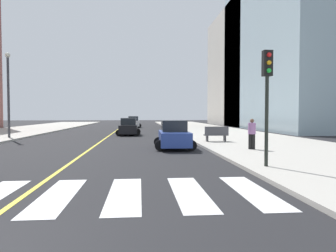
% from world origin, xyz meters
% --- Properties ---
extents(sidewalk_kerb_east, '(10.00, 120.00, 0.15)m').
position_xyz_m(sidewalk_kerb_east, '(12.20, 20.00, 0.07)').
color(sidewalk_kerb_east, '#B2ADA3').
rests_on(sidewalk_kerb_east, ground).
extents(crosswalk_paint, '(13.50, 4.00, 0.01)m').
position_xyz_m(crosswalk_paint, '(0.00, 4.00, 0.01)').
color(crosswalk_paint, silver).
rests_on(crosswalk_paint, ground).
extents(lane_divider_paint, '(0.16, 80.00, 0.01)m').
position_xyz_m(lane_divider_paint, '(0.00, 40.00, 0.01)').
color(lane_divider_paint, yellow).
rests_on(lane_divider_paint, ground).
extents(parking_garage_concrete, '(18.00, 24.00, 22.13)m').
position_xyz_m(parking_garage_concrete, '(27.93, 56.21, 11.07)').
color(parking_garage_concrete, '#B2ADA3').
rests_on(parking_garage_concrete, ground).
extents(car_black_nearest, '(2.52, 4.01, 1.79)m').
position_xyz_m(car_black_nearest, '(1.94, 28.49, 0.84)').
color(car_black_nearest, black).
rests_on(car_black_nearest, ground).
extents(car_white_second, '(2.68, 4.19, 1.84)m').
position_xyz_m(car_white_second, '(2.04, 47.79, 0.86)').
color(car_white_second, silver).
rests_on(car_white_second, ground).
extents(car_blue_third, '(2.59, 4.09, 1.81)m').
position_xyz_m(car_blue_third, '(5.29, 15.31, 0.85)').
color(car_blue_third, '#2D479E').
rests_on(car_blue_third, ground).
extents(traffic_light_near_corner, '(0.36, 0.41, 4.54)m').
position_xyz_m(traffic_light_near_corner, '(8.08, 7.29, 3.35)').
color(traffic_light_near_corner, black).
rests_on(traffic_light_near_corner, sidewalk_kerb_east).
extents(park_bench, '(1.80, 0.57, 1.12)m').
position_xyz_m(park_bench, '(8.84, 18.59, 0.69)').
color(park_bench, '#47474C').
rests_on(park_bench, sidewalk_kerb_east).
extents(pedestrian_waiting_east, '(0.44, 0.44, 1.79)m').
position_xyz_m(pedestrian_waiting_east, '(9.65, 13.23, 1.13)').
color(pedestrian_waiting_east, black).
rests_on(pedestrian_waiting_east, sidewalk_kerb_east).
extents(street_lamp, '(0.44, 0.44, 7.41)m').
position_xyz_m(street_lamp, '(-8.32, 24.12, 4.52)').
color(street_lamp, '#38383D').
rests_on(street_lamp, sidewalk_kerb_west).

